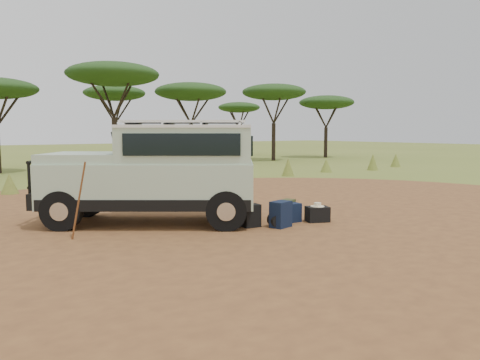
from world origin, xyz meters
TOP-DOWN VIEW (x-y plane):
  - ground at (0.00, 0.00)m, footprint 140.00×140.00m
  - dirt_clearing at (0.00, 0.00)m, footprint 23.00×23.00m
  - grass_fringe at (0.12, 8.67)m, footprint 36.60×1.60m
  - acacia_treeline at (0.75, 19.81)m, footprint 46.70×13.20m
  - safari_vehicle at (-1.11, 1.62)m, footprint 5.03×4.37m
  - walking_staff at (-3.11, 1.03)m, footprint 0.32×0.17m
  - backpack_black at (0.36, -0.00)m, footprint 0.41×0.32m
  - backpack_navy at (0.88, -0.42)m, footprint 0.51×0.42m
  - backpack_olive at (1.54, 0.10)m, footprint 0.44×0.38m
  - duffel_navy at (1.48, -0.09)m, footprint 0.42×0.33m
  - hard_case at (2.01, -0.43)m, footprint 0.61×0.53m
  - stuff_sack at (0.80, -0.37)m, footprint 0.40×0.40m
  - safari_hat at (2.01, -0.43)m, footprint 0.33×0.33m

SIDE VIEW (x-z plane):
  - ground at x=0.00m, z-range 0.00..0.00m
  - dirt_clearing at x=0.00m, z-range 0.00..0.01m
  - stuff_sack at x=0.80m, z-range 0.00..0.33m
  - hard_case at x=2.01m, z-range 0.00..0.36m
  - duffel_navy at x=1.48m, z-range 0.00..0.45m
  - backpack_olive at x=1.54m, z-range 0.00..0.51m
  - backpack_black at x=0.36m, z-range 0.00..0.52m
  - backpack_navy at x=0.88m, z-range 0.00..0.59m
  - safari_hat at x=2.01m, z-range 0.35..0.45m
  - grass_fringe at x=0.12m, z-range -0.05..0.85m
  - walking_staff at x=-3.11m, z-range 0.00..1.55m
  - safari_vehicle at x=-1.11m, z-range -0.04..2.33m
  - acacia_treeline at x=0.75m, z-range 1.74..8.00m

